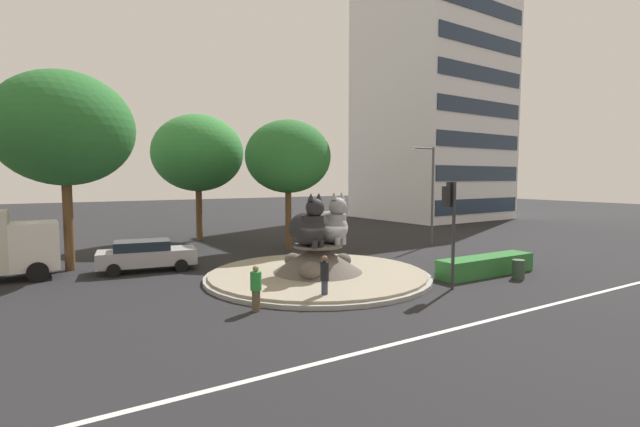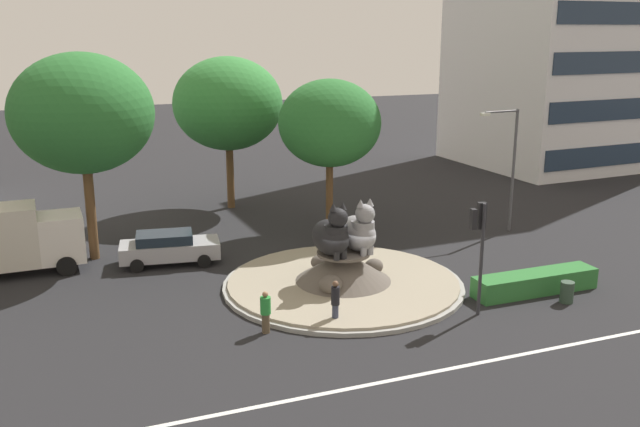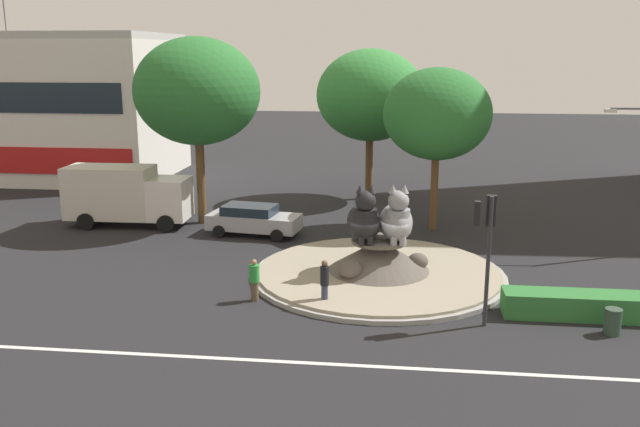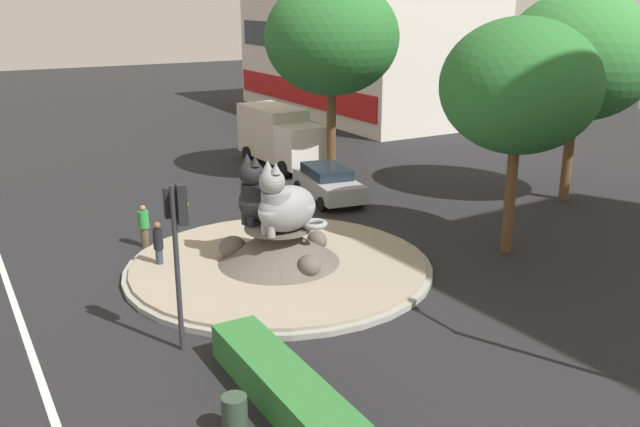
{
  "view_description": "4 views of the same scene",
  "coord_description": "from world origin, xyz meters",
  "px_view_note": "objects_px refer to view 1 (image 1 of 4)",
  "views": [
    {
      "loc": [
        -10.68,
        -17.84,
        4.74
      ],
      "look_at": [
        0.29,
        0.28,
        3.03
      ],
      "focal_mm": 25.0,
      "sensor_mm": 36.0,
      "label": 1
    },
    {
      "loc": [
        -11.37,
        -26.5,
        11.05
      ],
      "look_at": [
        -0.25,
        2.18,
        2.82
      ],
      "focal_mm": 38.97,
      "sensor_mm": 36.0,
      "label": 2
    },
    {
      "loc": [
        0.69,
        -26.99,
        9.2
      ],
      "look_at": [
        -2.69,
        1.72,
        2.24
      ],
      "focal_mm": 37.73,
      "sensor_mm": 36.0,
      "label": 3
    },
    {
      "loc": [
        19.86,
        -9.78,
        8.98
      ],
      "look_at": [
        0.37,
        1.43,
        1.91
      ],
      "focal_mm": 38.29,
      "sensor_mm": 36.0,
      "label": 4
    }
  ],
  "objects_px": {
    "cat_statue_grey": "(331,225)",
    "pedestrian_green_shirt": "(256,287)",
    "cat_statue_black": "(308,227)",
    "sedan_on_far_lane": "(146,255)",
    "office_tower": "(432,100)",
    "third_tree_left": "(64,129)",
    "pedestrian_black_shirt": "(325,277)",
    "traffic_light_mast": "(451,211)",
    "broadleaf_tree_behind_island": "(198,153)",
    "second_tree_near_tower": "(288,157)",
    "litter_bin": "(518,269)",
    "streetlight_arm": "(430,188)"
  },
  "relations": [
    {
      "from": "cat_statue_grey",
      "to": "pedestrian_green_shirt",
      "type": "height_order",
      "value": "cat_statue_grey"
    },
    {
      "from": "cat_statue_black",
      "to": "sedan_on_far_lane",
      "type": "xyz_separation_m",
      "value": [
        -6.01,
        6.13,
        -1.68
      ]
    },
    {
      "from": "office_tower",
      "to": "cat_statue_grey",
      "type": "bearing_deg",
      "value": -145.38
    },
    {
      "from": "third_tree_left",
      "to": "pedestrian_black_shirt",
      "type": "xyz_separation_m",
      "value": [
        8.09,
        -11.7,
        -6.2
      ]
    },
    {
      "from": "cat_statue_grey",
      "to": "third_tree_left",
      "type": "bearing_deg",
      "value": -135.75
    },
    {
      "from": "traffic_light_mast",
      "to": "broadleaf_tree_behind_island",
      "type": "relative_size",
      "value": 0.48
    },
    {
      "from": "office_tower",
      "to": "broadleaf_tree_behind_island",
      "type": "distance_m",
      "value": 30.54
    },
    {
      "from": "third_tree_left",
      "to": "office_tower",
      "type": "bearing_deg",
      "value": 18.44
    },
    {
      "from": "cat_statue_grey",
      "to": "broadleaf_tree_behind_island",
      "type": "xyz_separation_m",
      "value": [
        -1.84,
        15.63,
        4.06
      ]
    },
    {
      "from": "traffic_light_mast",
      "to": "office_tower",
      "type": "relative_size",
      "value": 0.16
    },
    {
      "from": "broadleaf_tree_behind_island",
      "to": "sedan_on_far_lane",
      "type": "height_order",
      "value": "broadleaf_tree_behind_island"
    },
    {
      "from": "cat_statue_grey",
      "to": "sedan_on_far_lane",
      "type": "relative_size",
      "value": 0.52
    },
    {
      "from": "second_tree_near_tower",
      "to": "pedestrian_green_shirt",
      "type": "height_order",
      "value": "second_tree_near_tower"
    },
    {
      "from": "traffic_light_mast",
      "to": "pedestrian_green_shirt",
      "type": "relative_size",
      "value": 2.78
    },
    {
      "from": "second_tree_near_tower",
      "to": "litter_bin",
      "type": "bearing_deg",
      "value": -67.95
    },
    {
      "from": "office_tower",
      "to": "second_tree_near_tower",
      "type": "distance_m",
      "value": 29.42
    },
    {
      "from": "office_tower",
      "to": "pedestrian_black_shirt",
      "type": "height_order",
      "value": "office_tower"
    },
    {
      "from": "second_tree_near_tower",
      "to": "third_tree_left",
      "type": "height_order",
      "value": "third_tree_left"
    },
    {
      "from": "pedestrian_green_shirt",
      "to": "litter_bin",
      "type": "distance_m",
      "value": 12.66
    },
    {
      "from": "cat_statue_black",
      "to": "streetlight_arm",
      "type": "bearing_deg",
      "value": 101.07
    },
    {
      "from": "cat_statue_black",
      "to": "pedestrian_black_shirt",
      "type": "relative_size",
      "value": 1.44
    },
    {
      "from": "traffic_light_mast",
      "to": "pedestrian_green_shirt",
      "type": "xyz_separation_m",
      "value": [
        -8.31,
        1.32,
        -2.5
      ]
    },
    {
      "from": "traffic_light_mast",
      "to": "litter_bin",
      "type": "relative_size",
      "value": 5.07
    },
    {
      "from": "office_tower",
      "to": "third_tree_left",
      "type": "relative_size",
      "value": 2.76
    },
    {
      "from": "office_tower",
      "to": "broadleaf_tree_behind_island",
      "type": "relative_size",
      "value": 2.93
    },
    {
      "from": "cat_statue_black",
      "to": "traffic_light_mast",
      "type": "distance_m",
      "value": 6.3
    },
    {
      "from": "cat_statue_black",
      "to": "pedestrian_black_shirt",
      "type": "xyz_separation_m",
      "value": [
        -1.24,
        -3.41,
        -1.54
      ]
    },
    {
      "from": "traffic_light_mast",
      "to": "pedestrian_black_shirt",
      "type": "bearing_deg",
      "value": 86.17
    },
    {
      "from": "traffic_light_mast",
      "to": "streetlight_arm",
      "type": "relative_size",
      "value": 0.67
    },
    {
      "from": "pedestrian_green_shirt",
      "to": "sedan_on_far_lane",
      "type": "height_order",
      "value": "pedestrian_green_shirt"
    },
    {
      "from": "office_tower",
      "to": "broadleaf_tree_behind_island",
      "type": "height_order",
      "value": "office_tower"
    },
    {
      "from": "traffic_light_mast",
      "to": "streetlight_arm",
      "type": "distance_m",
      "value": 12.49
    },
    {
      "from": "office_tower",
      "to": "pedestrian_green_shirt",
      "type": "xyz_separation_m",
      "value": [
        -32.63,
        -24.11,
        -12.98
      ]
    },
    {
      "from": "broadleaf_tree_behind_island",
      "to": "second_tree_near_tower",
      "type": "xyz_separation_m",
      "value": [
        3.77,
        -7.39,
        -0.47
      ]
    },
    {
      "from": "cat_statue_black",
      "to": "traffic_light_mast",
      "type": "bearing_deg",
      "value": 33.89
    },
    {
      "from": "third_tree_left",
      "to": "pedestrian_green_shirt",
      "type": "height_order",
      "value": "third_tree_left"
    },
    {
      "from": "broadleaf_tree_behind_island",
      "to": "streetlight_arm",
      "type": "xyz_separation_m",
      "value": [
        13.06,
        -10.81,
        -2.53
      ]
    },
    {
      "from": "office_tower",
      "to": "broadleaf_tree_behind_island",
      "type": "xyz_separation_m",
      "value": [
        -29.2,
        -5.2,
        -7.26
      ]
    },
    {
      "from": "traffic_light_mast",
      "to": "third_tree_left",
      "type": "xyz_separation_m",
      "value": [
        -13.71,
        12.75,
        3.81
      ]
    },
    {
      "from": "pedestrian_black_shirt",
      "to": "pedestrian_green_shirt",
      "type": "bearing_deg",
      "value": -86.17
    },
    {
      "from": "litter_bin",
      "to": "cat_statue_black",
      "type": "bearing_deg",
      "value": 150.75
    },
    {
      "from": "office_tower",
      "to": "sedan_on_far_lane",
      "type": "xyz_separation_m",
      "value": [
        -34.7,
        -14.84,
        -13.0
      ]
    },
    {
      "from": "pedestrian_black_shirt",
      "to": "cat_statue_grey",
      "type": "bearing_deg",
      "value": 153.56
    },
    {
      "from": "cat_statue_grey",
      "to": "litter_bin",
      "type": "xyz_separation_m",
      "value": [
        7.27,
        -4.95,
        -2.06
      ]
    },
    {
      "from": "pedestrian_black_shirt",
      "to": "sedan_on_far_lane",
      "type": "height_order",
      "value": "pedestrian_black_shirt"
    },
    {
      "from": "cat_statue_black",
      "to": "third_tree_left",
      "type": "bearing_deg",
      "value": -142.06
    },
    {
      "from": "cat_statue_black",
      "to": "cat_statue_grey",
      "type": "height_order",
      "value": "cat_statue_grey"
    },
    {
      "from": "traffic_light_mast",
      "to": "sedan_on_far_lane",
      "type": "xyz_separation_m",
      "value": [
        -10.37,
        10.59,
        -2.52
      ]
    },
    {
      "from": "cat_statue_grey",
      "to": "second_tree_near_tower",
      "type": "relative_size",
      "value": 0.3
    },
    {
      "from": "cat_statue_black",
      "to": "litter_bin",
      "type": "distance_m",
      "value": 10.06
    }
  ]
}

